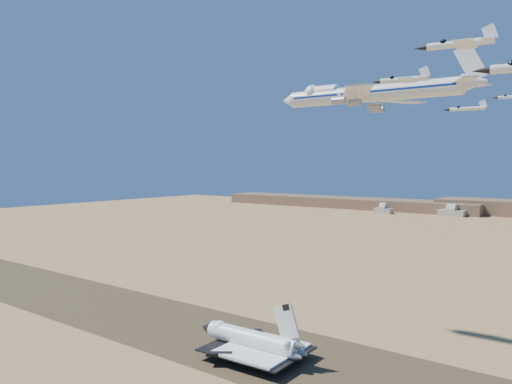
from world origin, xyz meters
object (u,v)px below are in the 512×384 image
Objects in this scene: chase_jet_b at (458,44)px; crew_c at (256,369)px; shuttle at (251,341)px; chase_jet_a at (402,80)px; carrier_747 at (364,94)px; crew_a at (260,365)px; crew_b at (262,368)px; chase_jet_e at (512,97)px; chase_jet_d at (466,109)px.

crew_c is at bearing 157.03° from chase_jet_b.
shuttle reaches higher than crew_c.
crew_c is 93.16m from chase_jet_a.
chase_jet_a is at bearing -55.43° from carrier_747.
shuttle is 25.79× the size of crew_a.
chase_jet_b is at bearing -103.02° from crew_a.
chase_jet_e is at bearing -38.33° from crew_b.
chase_jet_b is at bearing -53.71° from carrier_747.
crew_b is 0.13× the size of chase_jet_b.
chase_jet_e is at bearing -73.67° from crew_c.
chase_jet_b is at bearing -85.51° from chase_jet_d.
chase_jet_a is at bearing -94.53° from chase_jet_d.
crew_b is 127.91m from chase_jet_d.
crew_a is 0.83× the size of crew_b.
crew_c is 0.10× the size of chase_jet_b.
shuttle reaches higher than crew_a.
chase_jet_e reaches higher than crew_a.
crew_c is at bearing -46.18° from shuttle.
crew_a is 147.41m from chase_jet_e.
shuttle is 12.15m from crew_c.
chase_jet_a is 104.47m from chase_jet_e.
chase_jet_b is at bearing -94.72° from chase_jet_e.
chase_jet_a reaches higher than crew_a.
crew_c is (0.99, -3.15, 0.00)m from crew_a.
crew_a is at bearing -108.15° from carrier_747.
chase_jet_a is (40.91, 4.03, 82.86)m from crew_b.
shuttle is 11.87m from crew_b.
crew_b is (-11.30, -45.14, -86.31)m from carrier_747.
carrier_747 is 5.40× the size of chase_jet_e.
shuttle is at bearing 168.03° from chase_jet_a.
chase_jet_a is 0.89× the size of chase_jet_d.
crew_c is at bearing -124.40° from chase_jet_e.
chase_jet_e is at bearing 77.30° from chase_jet_a.
chase_jet_e is at bearing 59.19° from carrier_747.
crew_b is at bearing 176.34° from chase_jet_a.
crew_a is 0.10× the size of chase_jet_d.
shuttle is 93.03m from chase_jet_a.
crew_a is at bearing -35.64° from shuttle.
chase_jet_e is at bearing 88.88° from chase_jet_b.
crew_c is (-12.27, -46.67, -86.47)m from carrier_747.
shuttle is 25.76× the size of crew_c.
chase_jet_b is at bearing -122.20° from crew_b.
chase_jet_a is (41.88, 5.56, 83.02)m from crew_c.
crew_c is (-0.97, -1.53, -0.16)m from crew_b.
chase_jet_e is (56.11, 101.76, 84.77)m from shuttle.
chase_jet_e reaches higher than shuttle.
shuttle is at bearing -129.60° from chase_jet_e.
carrier_747 reaches higher than chase_jet_e.
crew_b is 0.12× the size of chase_jet_d.
crew_b is 0.14× the size of chase_jet_e.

